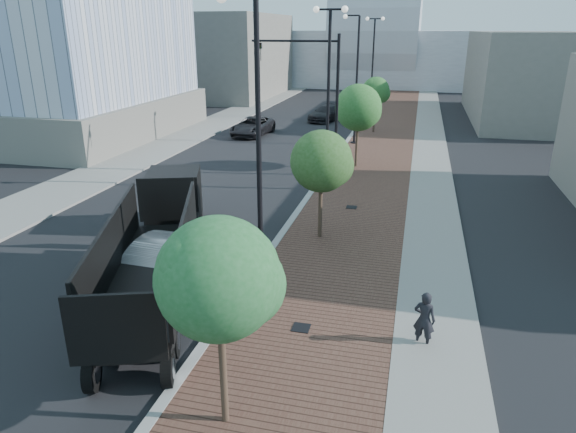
% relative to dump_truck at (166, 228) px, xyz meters
% --- Properties ---
extents(sidewalk, '(7.00, 140.00, 0.12)m').
position_rel_dump_truck_xyz_m(sidewalk, '(7.10, 28.36, -1.19)').
color(sidewalk, '#4C2D23').
rests_on(sidewalk, ground).
extents(concrete_strip, '(2.40, 140.00, 0.13)m').
position_rel_dump_truck_xyz_m(concrete_strip, '(9.80, 28.36, -1.18)').
color(concrete_strip, slate).
rests_on(concrete_strip, ground).
extents(curb, '(0.30, 140.00, 0.14)m').
position_rel_dump_truck_xyz_m(curb, '(3.60, 28.36, -1.18)').
color(curb, gray).
rests_on(curb, ground).
extents(west_sidewalk, '(4.00, 140.00, 0.12)m').
position_rel_dump_truck_xyz_m(west_sidewalk, '(-9.40, 28.36, -1.19)').
color(west_sidewalk, slate).
rests_on(west_sidewalk, ground).
extents(dump_truck, '(6.49, 13.23, 2.96)m').
position_rel_dump_truck_xyz_m(dump_truck, '(0.00, 0.00, 0.00)').
color(dump_truck, black).
rests_on(dump_truck, ground).
extents(white_sedan, '(1.96, 5.12, 1.66)m').
position_rel_dump_truck_xyz_m(white_sedan, '(0.86, -2.36, -0.41)').
color(white_sedan, silver).
rests_on(white_sedan, ground).
extents(dark_car_mid, '(2.77, 5.40, 1.46)m').
position_rel_dump_truck_xyz_m(dark_car_mid, '(-4.35, 23.94, -0.52)').
color(dark_car_mid, black).
rests_on(dark_car_mid, ground).
extents(dark_car_far, '(3.38, 5.32, 1.44)m').
position_rel_dump_truck_xyz_m(dark_car_far, '(0.31, 32.41, -0.53)').
color(dark_car_far, black).
rests_on(dark_car_far, ground).
extents(pedestrian, '(0.68, 0.53, 1.63)m').
position_rel_dump_truck_xyz_m(pedestrian, '(9.38, -3.48, -0.43)').
color(pedestrian, black).
rests_on(pedestrian, ground).
extents(streetlight_1, '(1.44, 0.56, 9.21)m').
position_rel_dump_truck_xyz_m(streetlight_1, '(4.09, -1.64, 3.10)').
color(streetlight_1, black).
rests_on(streetlight_1, ground).
extents(streetlight_2, '(1.72, 0.56, 9.28)m').
position_rel_dump_truck_xyz_m(streetlight_2, '(4.20, 10.36, 3.57)').
color(streetlight_2, black).
rests_on(streetlight_2, ground).
extents(streetlight_3, '(1.44, 0.56, 9.21)m').
position_rel_dump_truck_xyz_m(streetlight_3, '(4.09, 22.36, 3.10)').
color(streetlight_3, black).
rests_on(streetlight_3, ground).
extents(streetlight_4, '(1.72, 0.56, 9.28)m').
position_rel_dump_truck_xyz_m(streetlight_4, '(4.20, 34.36, 3.57)').
color(streetlight_4, black).
rests_on(streetlight_4, ground).
extents(traffic_mast, '(5.09, 0.20, 8.00)m').
position_rel_dump_truck_xyz_m(traffic_mast, '(3.30, 13.36, 3.74)').
color(traffic_mast, black).
rests_on(traffic_mast, ground).
extents(tree_0, '(2.55, 2.53, 4.84)m').
position_rel_dump_truck_xyz_m(tree_0, '(5.25, -7.61, 2.32)').
color(tree_0, '#382619').
rests_on(tree_0, ground).
extents(tree_1, '(2.50, 2.47, 4.55)m').
position_rel_dump_truck_xyz_m(tree_1, '(5.25, 3.39, 2.05)').
color(tree_1, '#382619').
rests_on(tree_1, ground).
extents(tree_2, '(2.83, 2.83, 5.17)m').
position_rel_dump_truck_xyz_m(tree_2, '(5.25, 15.39, 2.50)').
color(tree_2, '#382619').
rests_on(tree_2, ground).
extents(tree_3, '(2.32, 2.25, 4.60)m').
position_rel_dump_truck_xyz_m(tree_3, '(5.25, 27.39, 2.21)').
color(tree_3, '#382619').
rests_on(tree_3, ground).
extents(tower_podium, '(19.00, 19.00, 3.00)m').
position_rel_dump_truck_xyz_m(tower_podium, '(-20.40, 20.36, 0.25)').
color(tower_podium, slate).
rests_on(tower_podium, ground).
extents(convention_center, '(50.00, 30.00, 50.00)m').
position_rel_dump_truck_xyz_m(convention_center, '(1.60, 73.36, 4.76)').
color(convention_center, '#A3A5AD').
rests_on(convention_center, ground).
extents(commercial_block_nw, '(14.00, 20.00, 10.00)m').
position_rel_dump_truck_xyz_m(commercial_block_nw, '(-16.40, 48.36, 3.75)').
color(commercial_block_nw, '#64615A').
rests_on(commercial_block_nw, ground).
extents(commercial_block_ne, '(12.00, 22.00, 8.00)m').
position_rel_dump_truck_xyz_m(commercial_block_ne, '(19.60, 38.36, 2.75)').
color(commercial_block_ne, '#65625B').
rests_on(commercial_block_ne, ground).
extents(utility_cover_1, '(0.50, 0.50, 0.02)m').
position_rel_dump_truck_xyz_m(utility_cover_1, '(6.00, -3.64, -1.12)').
color(utility_cover_1, black).
rests_on(utility_cover_1, sidewalk).
extents(utility_cover_2, '(0.50, 0.50, 0.02)m').
position_rel_dump_truck_xyz_m(utility_cover_2, '(6.00, 7.36, -1.12)').
color(utility_cover_2, black).
rests_on(utility_cover_2, sidewalk).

